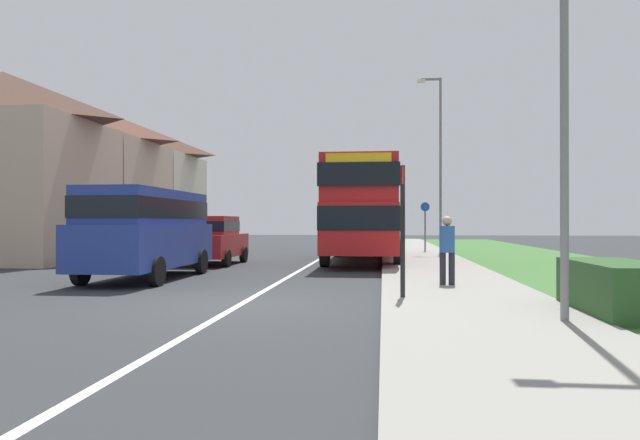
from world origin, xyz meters
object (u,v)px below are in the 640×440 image
Objects in this scene: parked_car_red at (212,238)px; cycle_route_sign at (425,225)px; street_lamp_near at (557,31)px; bus_stop_sign at (403,222)px; double_decker_bus at (364,207)px; street_lamp_mid at (438,155)px; parked_van_blue at (147,227)px; pedestrian_at_stop at (447,247)px.

cycle_route_sign is at bearing 45.72° from parked_car_red.
parked_car_red is at bearing 126.08° from street_lamp_near.
double_decker_bus is at bearing 95.49° from bus_stop_sign.
street_lamp_mid reaches higher than parked_car_red.
street_lamp_mid is (0.12, 19.13, 0.45)m from street_lamp_near.
street_lamp_mid reaches higher than double_decker_bus.
street_lamp_near is at bearing -77.03° from double_decker_bus.
parked_car_red is at bearing 88.25° from parked_van_blue.
cycle_route_sign reaches higher than pedestrian_at_stop.
parked_car_red is (-5.40, -2.16, -1.19)m from double_decker_bus.
bus_stop_sign reaches higher than parked_van_blue.
cycle_route_sign is (2.80, 6.25, -0.71)m from double_decker_bus.
bus_stop_sign is 17.18m from street_lamp_mid.
double_decker_bus is at bearing 21.81° from parked_car_red.
street_lamp_near is (1.04, -4.70, 3.30)m from pedestrian_at_stop.
street_lamp_near reaches higher than cycle_route_sign.
double_decker_bus is at bearing 102.97° from street_lamp_near.
pedestrian_at_stop is 0.64× the size of bus_stop_sign.
double_decker_bus is 1.84× the size of parked_van_blue.
parked_car_red is at bearing 136.74° from pedestrian_at_stop.
street_lamp_near is (2.11, -2.40, 2.74)m from bus_stop_sign.
bus_stop_sign is at bearing -55.38° from parked_car_red.
cycle_route_sign is 20.46m from street_lamp_near.
street_lamp_mid is (2.23, 16.73, 3.19)m from bus_stop_sign.
street_lamp_near is (3.23, -14.01, 2.14)m from double_decker_bus.
pedestrian_at_stop is 0.20× the size of street_lamp_mid.
street_lamp_near is 19.14m from street_lamp_mid.
parked_car_red is 11.76m from cycle_route_sign.
bus_stop_sign is 0.31× the size of street_lamp_mid.
bus_stop_sign is at bearing -97.59° from street_lamp_mid.
double_decker_bus is 6.89m from cycle_route_sign.
double_decker_bus is 4.01× the size of cycle_route_sign.
pedestrian_at_stop is at bearing -76.78° from double_decker_bus.
parked_van_blue is 16.20m from cycle_route_sign.
street_lamp_mid is (8.92, 12.74, 3.32)m from parked_van_blue.
street_lamp_near reaches higher than double_decker_bus.
double_decker_bus is 9.63m from pedestrian_at_stop.
street_lamp_near is at bearing -35.99° from parked_van_blue.
parked_car_red is 1.56× the size of cycle_route_sign.
double_decker_bus is 1.21× the size of street_lamp_mid.
street_lamp_near is at bearing -88.79° from cycle_route_sign.
cycle_route_sign is (0.61, 15.56, 0.45)m from pedestrian_at_stop.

